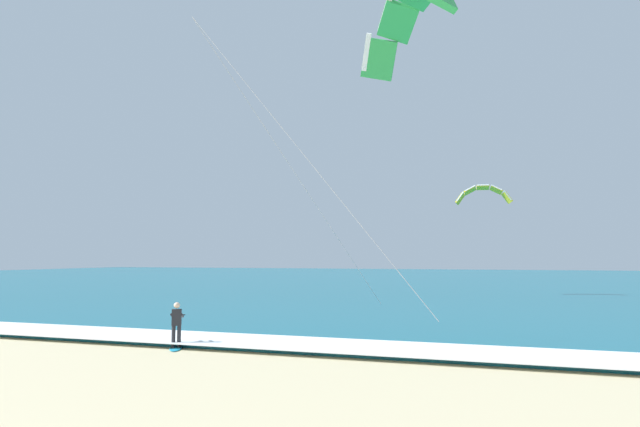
{
  "coord_description": "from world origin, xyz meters",
  "views": [
    {
      "loc": [
        8.71,
        -3.01,
        3.37
      ],
      "look_at": [
        1.73,
        18.64,
        5.2
      ],
      "focal_mm": 30.11,
      "sensor_mm": 36.0,
      "label": 1
    }
  ],
  "objects_px": {
    "kite_primary": "(407,11)",
    "kite_distant": "(483,193)",
    "kitesurfer": "(177,323)",
    "surfboard": "(176,348)"
  },
  "relations": [
    {
      "from": "kitesurfer",
      "to": "kite_primary",
      "type": "xyz_separation_m",
      "value": [
        8.01,
        4.2,
        12.63
      ]
    },
    {
      "from": "surfboard",
      "to": "kitesurfer",
      "type": "xyz_separation_m",
      "value": [
        -0.01,
        0.02,
        0.91
      ]
    },
    {
      "from": "surfboard",
      "to": "kite_distant",
      "type": "xyz_separation_m",
      "value": [
        10.49,
        29.68,
        8.74
      ]
    },
    {
      "from": "surfboard",
      "to": "kite_distant",
      "type": "bearing_deg",
      "value": 70.54
    },
    {
      "from": "surfboard",
      "to": "kite_primary",
      "type": "bearing_deg",
      "value": 27.79
    },
    {
      "from": "kitesurfer",
      "to": "kite_distant",
      "type": "distance_m",
      "value": 32.43
    },
    {
      "from": "kite_distant",
      "to": "surfboard",
      "type": "bearing_deg",
      "value": -109.46
    },
    {
      "from": "kitesurfer",
      "to": "kite_primary",
      "type": "bearing_deg",
      "value": 27.67
    },
    {
      "from": "kite_primary",
      "to": "kite_distant",
      "type": "height_order",
      "value": "kite_primary"
    },
    {
      "from": "surfboard",
      "to": "kitesurfer",
      "type": "relative_size",
      "value": 0.86
    }
  ]
}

